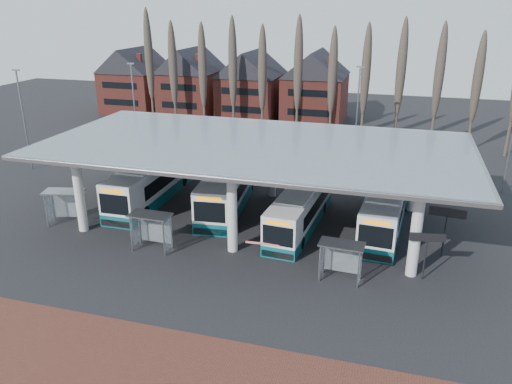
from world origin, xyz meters
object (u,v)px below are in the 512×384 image
(bus_2, at_px, (301,208))
(shelter_1, at_px, (152,223))
(shelter_0, at_px, (65,199))
(bus_3, at_px, (386,207))
(shelter_2, at_px, (342,253))
(bus_1, at_px, (229,186))
(bus_0, at_px, (153,180))

(bus_2, relative_size, shelter_1, 3.93)
(shelter_0, bearing_deg, bus_3, 1.08)
(shelter_0, height_order, shelter_2, shelter_0)
(shelter_0, relative_size, shelter_2, 1.14)
(bus_1, bearing_deg, shelter_2, -48.59)
(bus_1, height_order, bus_3, bus_1)
(shelter_0, xyz_separation_m, shelter_1, (8.47, -2.09, -0.04))
(bus_0, xyz_separation_m, shelter_1, (4.40, -8.75, 0.27))
(bus_3, xyz_separation_m, shelter_2, (-2.28, -8.95, 0.28))
(bus_3, relative_size, shelter_0, 3.78)
(shelter_1, bearing_deg, bus_3, 29.71)
(bus_2, bearing_deg, shelter_0, -161.69)
(shelter_2, bearing_deg, shelter_1, -178.87)
(shelter_0, bearing_deg, bus_0, 44.74)
(bus_2, distance_m, shelter_0, 18.23)
(bus_0, bearing_deg, shelter_0, -122.27)
(bus_2, xyz_separation_m, shelter_0, (-17.65, -4.53, 0.52))
(bus_1, height_order, shelter_1, bus_1)
(shelter_1, bearing_deg, bus_1, 76.28)
(bus_2, bearing_deg, bus_3, 20.25)
(shelter_2, bearing_deg, shelter_0, 176.48)
(shelter_2, bearing_deg, bus_3, 79.01)
(bus_3, height_order, shelter_0, bus_3)
(bus_1, bearing_deg, shelter_1, -110.86)
(bus_0, distance_m, shelter_1, 9.80)
(bus_0, height_order, bus_1, bus_0)
(bus_0, bearing_deg, bus_2, -9.76)
(shelter_0, height_order, shelter_1, shelter_0)
(bus_0, distance_m, shelter_0, 7.82)
(shelter_0, relative_size, shelter_1, 1.11)
(bus_1, bearing_deg, bus_0, 178.58)
(bus_0, distance_m, bus_1, 6.88)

